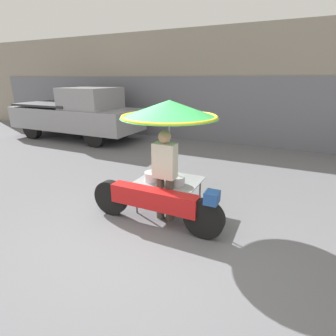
{
  "coord_description": "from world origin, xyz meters",
  "views": [
    {
      "loc": [
        1.95,
        -3.04,
        2.37
      ],
      "look_at": [
        0.07,
        0.94,
        0.84
      ],
      "focal_mm": 28.0,
      "sensor_mm": 36.0,
      "label": 1
    }
  ],
  "objects": [
    {
      "name": "ground_plane",
      "position": [
        0.0,
        0.0,
        0.0
      ],
      "size": [
        36.0,
        36.0,
        0.0
      ],
      "primitive_type": "plane",
      "color": "slate"
    },
    {
      "name": "vendor_motorcycle_cart",
      "position": [
        0.07,
        0.88,
        1.47
      ],
      "size": [
        2.38,
        1.66,
        2.01
      ],
      "color": "black",
      "rests_on": "ground"
    },
    {
      "name": "vendor_person",
      "position": [
        0.15,
        0.64,
        0.88
      ],
      "size": [
        0.38,
        0.22,
        1.57
      ],
      "color": "#4C473D",
      "rests_on": "ground"
    },
    {
      "name": "shopfront_building",
      "position": [
        0.0,
        7.67,
        2.01
      ],
      "size": [
        28.0,
        2.06,
        4.04
      ],
      "color": "gray",
      "rests_on": "ground"
    },
    {
      "name": "pickup_truck",
      "position": [
        -5.75,
        4.94,
        0.98
      ],
      "size": [
        5.34,
        1.98,
        2.0
      ],
      "color": "black",
      "rests_on": "ground"
    }
  ]
}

